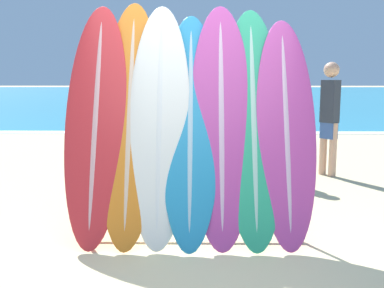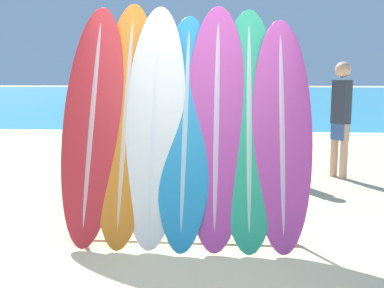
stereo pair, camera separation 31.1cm
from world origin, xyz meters
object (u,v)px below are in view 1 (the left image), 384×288
(surfboard_rack, at_px, (191,196))
(surfboard_slot_4, at_px, (221,121))
(person_mid_beach, at_px, (330,114))
(surfboard_slot_2, at_px, (159,121))
(surfboard_slot_0, at_px, (96,121))
(person_near_water, at_px, (206,107))
(person_far_left, at_px, (268,120))
(surfboard_slot_3, at_px, (190,126))
(surfboard_slot_6, at_px, (286,130))
(surfboard_slot_1, at_px, (130,119))
(surfboard_slot_5, at_px, (253,123))

(surfboard_rack, bearing_deg, surfboard_slot_4, 22.15)
(person_mid_beach, bearing_deg, surfboard_slot_2, -78.51)
(surfboard_slot_0, distance_m, surfboard_slot_4, 1.16)
(surfboard_slot_2, bearing_deg, surfboard_rack, -19.69)
(person_near_water, bearing_deg, surfboard_rack, -33.69)
(person_far_left, bearing_deg, surfboard_slot_2, -25.38)
(surfboard_rack, xyz_separation_m, surfboard_slot_3, (-0.00, 0.11, 0.64))
(surfboard_slot_4, relative_size, surfboard_slot_6, 1.07)
(surfboard_slot_1, xyz_separation_m, surfboard_slot_3, (0.56, -0.03, -0.06))
(surfboard_slot_1, distance_m, surfboard_slot_4, 0.85)
(surfboard_rack, height_order, surfboard_slot_4, surfboard_slot_4)
(surfboard_slot_4, bearing_deg, person_mid_beach, 56.88)
(person_near_water, bearing_deg, person_far_left, -15.72)
(surfboard_slot_2, relative_size, surfboard_slot_3, 1.04)
(surfboard_slot_2, height_order, person_near_water, surfboard_slot_2)
(surfboard_slot_5, distance_m, person_far_left, 2.59)
(surfboard_slot_1, height_order, surfboard_slot_4, surfboard_slot_1)
(surfboard_rack, xyz_separation_m, surfboard_slot_1, (-0.57, 0.13, 0.70))
(surfboard_slot_1, bearing_deg, surfboard_slot_6, -2.35)
(surfboard_rack, xyz_separation_m, person_near_water, (0.22, 5.75, 0.44))
(surfboard_slot_2, relative_size, surfboard_slot_6, 1.07)
(surfboard_slot_0, bearing_deg, surfboard_slot_2, -0.41)
(surfboard_slot_1, distance_m, surfboard_slot_5, 1.15)
(person_far_left, bearing_deg, surfboard_rack, -19.31)
(person_near_water, xyz_separation_m, person_far_left, (0.88, -3.10, 0.02))
(person_mid_beach, bearing_deg, surfboard_slot_6, -61.15)
(person_mid_beach, relative_size, person_far_left, 1.08)
(surfboard_slot_0, relative_size, person_far_left, 1.38)
(surfboard_slot_6, xyz_separation_m, person_near_water, (-0.65, 5.67, -0.17))
(surfboard_slot_2, height_order, surfboard_slot_4, surfboard_slot_4)
(surfboard_rack, height_order, person_mid_beach, person_mid_beach)
(surfboard_rack, height_order, surfboard_slot_1, surfboard_slot_1)
(surfboard_rack, relative_size, surfboard_slot_3, 0.97)
(surfboard_slot_2, height_order, surfboard_slot_3, surfboard_slot_2)
(surfboard_slot_0, relative_size, surfboard_slot_6, 1.07)
(surfboard_slot_6, bearing_deg, surfboard_rack, -175.25)
(surfboard_slot_5, relative_size, person_near_water, 1.38)
(surfboard_slot_5, height_order, person_far_left, surfboard_slot_5)
(surfboard_rack, relative_size, person_far_left, 1.28)
(surfboard_slot_0, height_order, surfboard_slot_5, surfboard_slot_0)
(surfboard_slot_3, bearing_deg, surfboard_slot_0, 179.87)
(surfboard_slot_0, height_order, surfboard_slot_2, surfboard_slot_0)
(surfboard_rack, xyz_separation_m, surfboard_slot_6, (0.87, 0.07, 0.61))
(person_near_water, bearing_deg, surfboard_slot_3, -33.76)
(surfboard_rack, xyz_separation_m, person_far_left, (1.10, 2.65, 0.45))
(surfboard_slot_1, height_order, person_mid_beach, surfboard_slot_1)
(surfboard_slot_1, height_order, surfboard_slot_6, surfboard_slot_1)
(surfboard_slot_6, xyz_separation_m, person_mid_beach, (1.19, 2.77, -0.09))
(surfboard_slot_2, bearing_deg, person_mid_beach, 49.37)
(surfboard_slot_0, height_order, surfboard_slot_3, surfboard_slot_0)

